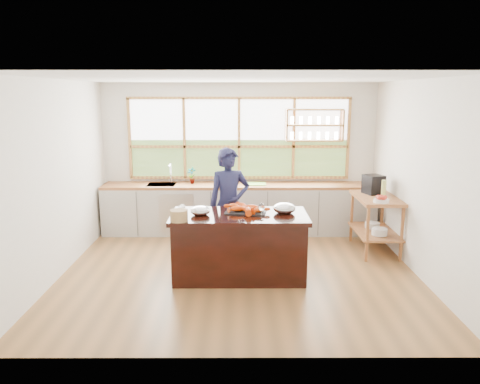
{
  "coord_description": "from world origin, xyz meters",
  "views": [
    {
      "loc": [
        -0.01,
        -6.34,
        2.51
      ],
      "look_at": [
        0.01,
        0.15,
        1.13
      ],
      "focal_mm": 35.0,
      "sensor_mm": 36.0,
      "label": 1
    }
  ],
  "objects_px": {
    "espresso_machine": "(373,184)",
    "wicker_basket": "(179,216)",
    "cook": "(229,204)",
    "island": "(239,246)"
  },
  "relations": [
    {
      "from": "espresso_machine",
      "to": "wicker_basket",
      "type": "xyz_separation_m",
      "value": [
        -2.96,
        -1.67,
        -0.08
      ]
    },
    {
      "from": "island",
      "to": "cook",
      "type": "relative_size",
      "value": 1.08
    },
    {
      "from": "wicker_basket",
      "to": "cook",
      "type": "bearing_deg",
      "value": 60.45
    },
    {
      "from": "cook",
      "to": "wicker_basket",
      "type": "height_order",
      "value": "cook"
    },
    {
      "from": "cook",
      "to": "espresso_machine",
      "type": "relative_size",
      "value": 5.56
    },
    {
      "from": "cook",
      "to": "espresso_machine",
      "type": "height_order",
      "value": "cook"
    },
    {
      "from": "espresso_machine",
      "to": "wicker_basket",
      "type": "relative_size",
      "value": 1.35
    },
    {
      "from": "espresso_machine",
      "to": "island",
      "type": "bearing_deg",
      "value": -167.84
    },
    {
      "from": "cook",
      "to": "espresso_machine",
      "type": "bearing_deg",
      "value": 2.2
    },
    {
      "from": "island",
      "to": "espresso_machine",
      "type": "bearing_deg",
      "value": 31.12
    }
  ]
}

